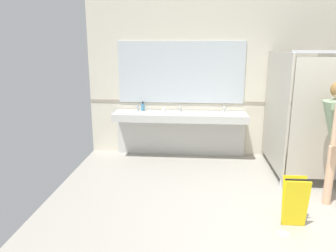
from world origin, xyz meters
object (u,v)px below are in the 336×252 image
person_standing (336,127)px  wet_floor_sign (295,202)px  paper_cup (164,111)px  soap_dispenser (143,107)px

person_standing → wet_floor_sign: 1.22m
paper_cup → wet_floor_sign: (1.80, -2.27, -0.62)m
soap_dispenser → paper_cup: bearing=-27.0°
soap_dispenser → wet_floor_sign: size_ratio=0.29×
paper_cup → person_standing: bearing=-32.8°
person_standing → soap_dispenser: person_standing is taller
wet_floor_sign → person_standing: bearing=46.6°
soap_dispenser → wet_floor_sign: (2.23, -2.50, -0.65)m
person_standing → soap_dispenser: 3.40m
wet_floor_sign → paper_cup: bearing=128.3°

